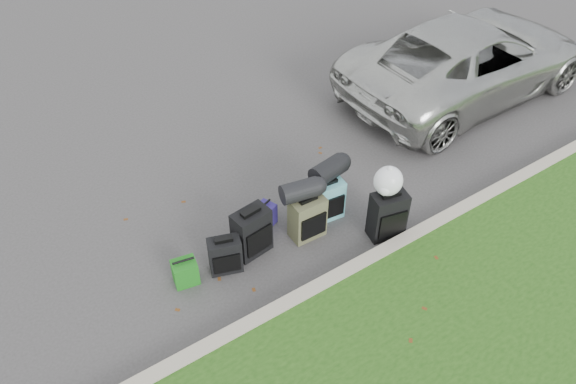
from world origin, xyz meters
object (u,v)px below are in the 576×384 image
tote_green (185,272)px  suitcase_large_black_left (252,232)px  suitcase_small_black (225,255)px  suitcase_olive (307,218)px  suv (469,58)px  suitcase_large_black_right (388,215)px  suitcase_teal (328,200)px  tote_navy (264,216)px

tote_green → suitcase_large_black_left: bearing=9.9°
suitcase_small_black → suitcase_olive: suitcase_olive is taller
suitcase_small_black → tote_green: suitcase_small_black is taller
suv → tote_green: size_ratio=14.49×
suv → tote_green: (-6.07, -1.21, -0.50)m
suitcase_small_black → suitcase_large_black_right: 2.14m
suitcase_teal → tote_green: size_ratio=1.79×
suitcase_small_black → tote_green: 0.52m
suitcase_large_black_left → suitcase_small_black: bearing=-176.6°
suitcase_teal → suitcase_large_black_right: suitcase_large_black_right is taller
suitcase_teal → tote_navy: 0.88m
suitcase_small_black → suitcase_teal: 1.61m
suv → suitcase_large_black_left: bearing=102.8°
suv → suitcase_large_black_right: (-3.52, -1.95, -0.33)m
suitcase_large_black_left → suitcase_teal: suitcase_large_black_left is taller
suitcase_olive → suitcase_small_black: bearing=178.8°
suitcase_large_black_left → suitcase_large_black_right: 1.77m
suitcase_small_black → suitcase_large_black_right: (2.05, -0.64, 0.09)m
suv → suitcase_olive: bearing=106.8°
tote_navy → suitcase_teal: bearing=-44.2°
suv → suitcase_small_black: size_ratio=9.63×
suitcase_olive → suitcase_teal: bearing=19.4°
tote_green → tote_navy: 1.35m
suitcase_large_black_left → suitcase_teal: size_ratio=1.12×
suitcase_olive → suitcase_teal: size_ratio=1.03×
suitcase_olive → tote_navy: bearing=130.3°
suv → tote_navy: size_ratio=15.27×
tote_green → suitcase_large_black_right: bearing=-5.3°
tote_navy → suitcase_small_black: bearing=-175.0°
suitcase_olive → tote_green: (-1.68, 0.16, -0.14)m
suitcase_large_black_left → suitcase_large_black_right: size_ratio=0.98×
suitcase_olive → suitcase_large_black_right: suitcase_large_black_right is taller
suitcase_teal → suitcase_olive: bearing=-156.1°
suitcase_teal → tote_navy: size_ratio=1.89×
suv → suitcase_small_black: (-5.57, -1.31, -0.42)m
suitcase_small_black → suitcase_large_black_right: size_ratio=0.73×
suitcase_large_black_right → suitcase_olive: bearing=159.8°
suitcase_teal → suitcase_large_black_right: 0.83m
suv → suitcase_teal: suv is taller
suitcase_small_black → suitcase_large_black_left: (0.43, 0.08, 0.08)m
suv → tote_green: 6.21m
suitcase_teal → suitcase_large_black_right: size_ratio=0.87×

